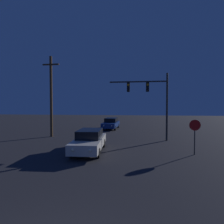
{
  "coord_description": "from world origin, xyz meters",
  "views": [
    {
      "loc": [
        1.87,
        -2.33,
        3.27
      ],
      "look_at": [
        0.0,
        12.21,
        2.77
      ],
      "focal_mm": 28.0,
      "sensor_mm": 36.0,
      "label": 1
    }
  ],
  "objects_px": {
    "car_far": "(111,123)",
    "traffic_signal_mast": "(152,96)",
    "utility_pole": "(51,95)",
    "car_near": "(89,140)",
    "stop_sign": "(195,130)"
  },
  "relations": [
    {
      "from": "car_far",
      "to": "traffic_signal_mast",
      "type": "xyz_separation_m",
      "value": [
        4.98,
        -7.88,
        3.47
      ]
    },
    {
      "from": "traffic_signal_mast",
      "to": "utility_pole",
      "type": "xyz_separation_m",
      "value": [
        -10.43,
        0.68,
        0.17
      ]
    },
    {
      "from": "car_far",
      "to": "utility_pole",
      "type": "distance_m",
      "value": 9.74
    },
    {
      "from": "car_near",
      "to": "stop_sign",
      "type": "distance_m",
      "value": 7.27
    },
    {
      "from": "traffic_signal_mast",
      "to": "stop_sign",
      "type": "bearing_deg",
      "value": -63.16
    },
    {
      "from": "utility_pole",
      "to": "car_far",
      "type": "bearing_deg",
      "value": 52.86
    },
    {
      "from": "traffic_signal_mast",
      "to": "stop_sign",
      "type": "height_order",
      "value": "traffic_signal_mast"
    },
    {
      "from": "car_near",
      "to": "utility_pole",
      "type": "xyz_separation_m",
      "value": [
        -5.6,
        5.45,
        3.64
      ]
    },
    {
      "from": "car_far",
      "to": "traffic_signal_mast",
      "type": "height_order",
      "value": "traffic_signal_mast"
    },
    {
      "from": "car_near",
      "to": "traffic_signal_mast",
      "type": "relative_size",
      "value": 0.78
    },
    {
      "from": "car_far",
      "to": "stop_sign",
      "type": "xyz_separation_m",
      "value": [
        7.36,
        -12.6,
        0.86
      ]
    },
    {
      "from": "car_far",
      "to": "traffic_signal_mast",
      "type": "relative_size",
      "value": 0.78
    },
    {
      "from": "car_far",
      "to": "utility_pole",
      "type": "xyz_separation_m",
      "value": [
        -5.46,
        -7.21,
        3.64
      ]
    },
    {
      "from": "car_near",
      "to": "car_far",
      "type": "distance_m",
      "value": 12.65
    },
    {
      "from": "traffic_signal_mast",
      "to": "utility_pole",
      "type": "height_order",
      "value": "utility_pole"
    }
  ]
}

